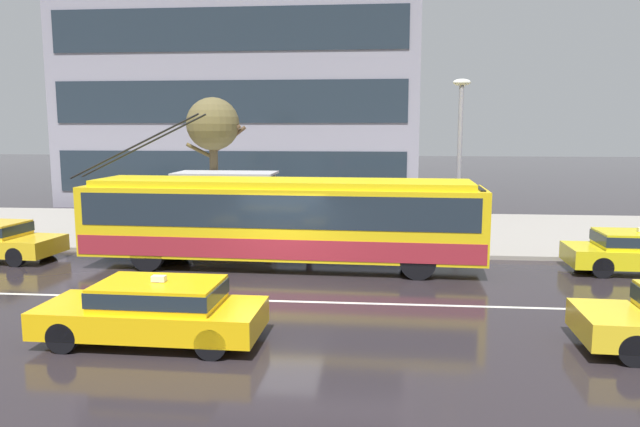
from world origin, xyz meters
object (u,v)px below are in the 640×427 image
bus_shelter (228,189)px  pedestrian_approaching_curb (184,199)px  taxi_oncoming_near (155,308)px  street_tree_bare (213,127)px  trolleybus (282,219)px  pedestrian_at_shelter (308,202)px  street_lamp (460,148)px  pedestrian_walking_past (170,204)px

bus_shelter → pedestrian_approaching_curb: bearing=170.3°
taxi_oncoming_near → street_tree_bare: size_ratio=0.85×
trolleybus → pedestrian_at_shelter: size_ratio=6.46×
bus_shelter → pedestrian_at_shelter: bus_shelter is taller
bus_shelter → street_lamp: size_ratio=0.62×
trolleybus → street_lamp: bearing=24.4°
pedestrian_walking_past → street_lamp: 10.46m
trolleybus → street_lamp: street_lamp is taller
pedestrian_approaching_curb → street_tree_bare: 2.94m
pedestrian_walking_past → street_tree_bare: size_ratio=0.35×
bus_shelter → pedestrian_walking_past: size_ratio=1.93×
pedestrian_at_shelter → street_lamp: street_lamp is taller
bus_shelter → pedestrian_walking_past: 2.13m
pedestrian_approaching_curb → pedestrian_walking_past: bearing=-102.7°
pedestrian_walking_past → bus_shelter: bearing=18.4°
pedestrian_approaching_curb → street_lamp: (10.05, -0.81, 1.96)m
street_lamp → trolleybus: bearing=-155.6°
pedestrian_approaching_curb → street_tree_bare: bearing=32.4°
street_lamp → street_tree_bare: bearing=170.9°
pedestrian_walking_past → street_tree_bare: bearing=52.6°
bus_shelter → street_lamp: (8.30, -0.51, 1.54)m
taxi_oncoming_near → pedestrian_approaching_curb: (-2.72, 10.33, 1.00)m
trolleybus → street_tree_bare: 5.95m
bus_shelter → street_tree_bare: bearing=128.7°
trolleybus → bus_shelter: 4.06m
trolleybus → pedestrian_walking_past: 5.12m
pedestrian_approaching_curb → street_lamp: 10.27m
taxi_oncoming_near → pedestrian_walking_past: (-2.93, 9.38, 0.92)m
street_lamp → pedestrian_at_shelter: bearing=176.5°
taxi_oncoming_near → pedestrian_walking_past: 9.87m
taxi_oncoming_near → pedestrian_at_shelter: size_ratio=2.25×
street_lamp → bus_shelter: bearing=176.5°
pedestrian_at_shelter → pedestrian_approaching_curb: bearing=174.1°
street_tree_bare → pedestrian_at_shelter: bearing=-16.7°
pedestrian_walking_past → street_lamp: (10.26, 0.14, 2.04)m
bus_shelter → pedestrian_walking_past: bearing=-161.6°
taxi_oncoming_near → street_tree_bare: bearing=98.9°
street_lamp → pedestrian_approaching_curb: bearing=175.4°
street_lamp → street_tree_bare: street_lamp is taller
pedestrian_at_shelter → pedestrian_approaching_curb: pedestrian_at_shelter is taller
pedestrian_at_shelter → trolleybus: bearing=-99.5°
street_lamp → street_tree_bare: (-9.05, 1.45, 0.73)m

